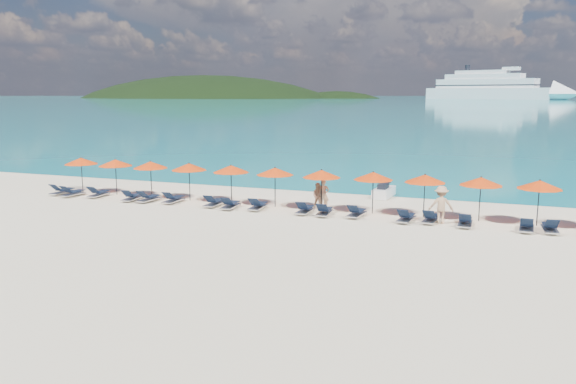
% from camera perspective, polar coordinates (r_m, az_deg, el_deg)
% --- Properties ---
extents(ground, '(1400.00, 1400.00, 0.00)m').
position_cam_1_polar(ground, '(26.94, -2.21, -3.56)').
color(ground, beige).
extents(sea, '(1600.00, 1300.00, 0.01)m').
position_cam_1_polar(sea, '(684.29, 19.63, 8.98)').
color(sea, '#1FA9B2').
rests_on(sea, ground).
extents(headland_main, '(374.00, 242.00, 126.50)m').
position_cam_1_polar(headland_main, '(645.28, -8.59, 6.04)').
color(headland_main, black).
rests_on(headland_main, ground).
extents(headland_small, '(162.00, 126.00, 85.50)m').
position_cam_1_polar(headland_small, '(607.11, 4.92, 6.15)').
color(headland_small, black).
rests_on(headland_small, ground).
extents(cruise_ship, '(134.22, 65.57, 37.55)m').
position_cam_1_polar(cruise_ship, '(550.34, 20.81, 9.80)').
color(cruise_ship, white).
rests_on(cruise_ship, ground).
extents(jetski, '(1.07, 2.47, 0.86)m').
position_cam_1_polar(jetski, '(34.90, 9.71, 0.04)').
color(jetski, white).
rests_on(jetski, ground).
extents(beachgoer_a, '(0.69, 0.53, 1.68)m').
position_cam_1_polar(beachgoer_a, '(30.66, 3.64, -0.29)').
color(beachgoer_a, tan).
rests_on(beachgoer_a, ground).
extents(beachgoer_b, '(0.75, 0.47, 1.46)m').
position_cam_1_polar(beachgoer_b, '(30.85, 3.11, -0.43)').
color(beachgoer_b, tan).
rests_on(beachgoer_b, ground).
extents(beachgoer_c, '(1.30, 0.81, 1.86)m').
position_cam_1_polar(beachgoer_c, '(28.44, 15.28, -1.26)').
color(beachgoer_c, tan).
rests_on(beachgoer_c, ground).
extents(umbrella_0, '(2.10, 2.10, 2.28)m').
position_cam_1_polar(umbrella_0, '(38.37, -20.29, 2.97)').
color(umbrella_0, black).
rests_on(umbrella_0, ground).
extents(umbrella_1, '(2.10, 2.10, 2.28)m').
position_cam_1_polar(umbrella_1, '(36.70, -17.14, 2.85)').
color(umbrella_1, black).
rests_on(umbrella_1, ground).
extents(umbrella_2, '(2.10, 2.10, 2.28)m').
position_cam_1_polar(umbrella_2, '(35.07, -13.80, 2.69)').
color(umbrella_2, black).
rests_on(umbrella_2, ground).
extents(umbrella_3, '(2.10, 2.10, 2.28)m').
position_cam_1_polar(umbrella_3, '(33.69, -10.02, 2.54)').
color(umbrella_3, black).
rests_on(umbrella_3, ground).
extents(umbrella_4, '(2.10, 2.10, 2.28)m').
position_cam_1_polar(umbrella_4, '(32.43, -5.81, 2.35)').
color(umbrella_4, black).
rests_on(umbrella_4, ground).
extents(umbrella_5, '(2.10, 2.10, 2.28)m').
position_cam_1_polar(umbrella_5, '(31.27, -1.33, 2.11)').
color(umbrella_5, black).
rests_on(umbrella_5, ground).
extents(umbrella_6, '(2.10, 2.10, 2.28)m').
position_cam_1_polar(umbrella_6, '(30.38, 3.43, 1.86)').
color(umbrella_6, black).
rests_on(umbrella_6, ground).
extents(umbrella_7, '(2.10, 2.10, 2.28)m').
position_cam_1_polar(umbrella_7, '(29.85, 8.66, 1.62)').
color(umbrella_7, black).
rests_on(umbrella_7, ground).
extents(umbrella_8, '(2.10, 2.10, 2.28)m').
position_cam_1_polar(umbrella_8, '(29.46, 13.75, 1.33)').
color(umbrella_8, black).
rests_on(umbrella_8, ground).
extents(umbrella_9, '(2.10, 2.10, 2.28)m').
position_cam_1_polar(umbrella_9, '(29.31, 19.01, 1.03)').
color(umbrella_9, black).
rests_on(umbrella_9, ground).
extents(umbrella_10, '(2.10, 2.10, 2.28)m').
position_cam_1_polar(umbrella_10, '(29.31, 24.20, 0.69)').
color(umbrella_10, black).
rests_on(umbrella_10, ground).
extents(lounger_0, '(0.72, 1.73, 0.66)m').
position_cam_1_polar(lounger_0, '(38.11, -21.98, 0.11)').
color(lounger_0, silver).
rests_on(lounger_0, ground).
extents(lounger_1, '(0.76, 1.75, 0.66)m').
position_cam_1_polar(lounger_1, '(37.18, -21.05, -0.06)').
color(lounger_1, silver).
rests_on(lounger_1, ground).
extents(lounger_2, '(0.71, 1.73, 0.66)m').
position_cam_1_polar(lounger_2, '(36.41, -18.71, -0.12)').
color(lounger_2, silver).
rests_on(lounger_2, ground).
extents(lounger_3, '(0.78, 1.75, 0.66)m').
position_cam_1_polar(lounger_3, '(34.57, -15.55, -0.48)').
color(lounger_3, silver).
rests_on(lounger_3, ground).
extents(lounger_4, '(0.76, 1.75, 0.66)m').
position_cam_1_polar(lounger_4, '(33.98, -13.96, -0.58)').
color(lounger_4, silver).
rests_on(lounger_4, ground).
extents(lounger_5, '(0.62, 1.70, 0.66)m').
position_cam_1_polar(lounger_5, '(33.33, -11.57, -0.70)').
color(lounger_5, silver).
rests_on(lounger_5, ground).
extents(lounger_6, '(0.64, 1.71, 0.66)m').
position_cam_1_polar(lounger_6, '(31.93, -7.51, -1.05)').
color(lounger_6, silver).
rests_on(lounger_6, ground).
extents(lounger_7, '(0.72, 1.73, 0.66)m').
position_cam_1_polar(lounger_7, '(31.19, -5.88, -1.28)').
color(lounger_7, silver).
rests_on(lounger_7, ground).
extents(lounger_8, '(0.69, 1.72, 0.66)m').
position_cam_1_polar(lounger_8, '(30.84, -3.09, -1.37)').
color(lounger_8, silver).
rests_on(lounger_8, ground).
extents(lounger_9, '(0.62, 1.70, 0.66)m').
position_cam_1_polar(lounger_9, '(29.81, 1.73, -1.76)').
color(lounger_9, silver).
rests_on(lounger_9, ground).
extents(lounger_10, '(0.73, 1.74, 0.66)m').
position_cam_1_polar(lounger_10, '(29.39, 3.71, -1.95)').
color(lounger_10, silver).
rests_on(lounger_10, ground).
extents(lounger_11, '(0.78, 1.75, 0.66)m').
position_cam_1_polar(lounger_11, '(29.21, 6.97, -2.08)').
color(lounger_11, silver).
rests_on(lounger_11, ground).
extents(lounger_12, '(0.79, 1.75, 0.66)m').
position_cam_1_polar(lounger_12, '(28.51, 11.91, -2.53)').
color(lounger_12, silver).
rests_on(lounger_12, ground).
extents(lounger_13, '(0.79, 1.75, 0.66)m').
position_cam_1_polar(lounger_13, '(28.61, 14.32, -2.58)').
color(lounger_13, silver).
rests_on(lounger_13, ground).
extents(lounger_14, '(0.63, 1.70, 0.66)m').
position_cam_1_polar(lounger_14, '(28.28, 17.56, -2.89)').
color(lounger_14, silver).
rests_on(lounger_14, ground).
extents(lounger_15, '(0.73, 1.74, 0.66)m').
position_cam_1_polar(lounger_15, '(28.31, 23.08, -3.22)').
color(lounger_15, silver).
rests_on(lounger_15, ground).
extents(lounger_16, '(0.70, 1.73, 0.66)m').
position_cam_1_polar(lounger_16, '(28.52, 25.07, -3.27)').
color(lounger_16, silver).
rests_on(lounger_16, ground).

